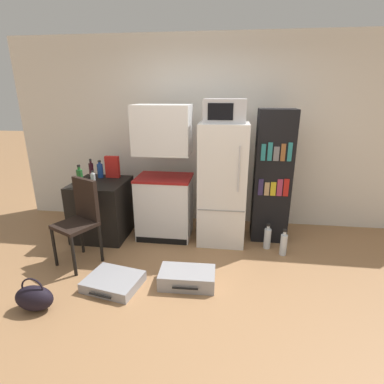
% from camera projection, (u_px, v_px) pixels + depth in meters
% --- Properties ---
extents(ground_plane, '(24.00, 24.00, 0.00)m').
position_uv_depth(ground_plane, '(200.00, 300.00, 2.90)').
color(ground_plane, '#A3754C').
extents(wall_back, '(6.40, 0.10, 2.68)m').
position_uv_depth(wall_back, '(229.00, 134.00, 4.33)').
color(wall_back, white).
rests_on(wall_back, ground_plane).
extents(side_table, '(0.69, 0.73, 0.78)m').
position_uv_depth(side_table, '(102.00, 209.00, 4.12)').
color(side_table, black).
rests_on(side_table, ground_plane).
extents(kitchen_hutch, '(0.73, 0.54, 1.77)m').
position_uv_depth(kitchen_hutch, '(164.00, 179.00, 3.97)').
color(kitchen_hutch, white).
rests_on(kitchen_hutch, ground_plane).
extents(refrigerator, '(0.60, 0.60, 1.57)m').
position_uv_depth(refrigerator, '(222.00, 184.00, 3.87)').
color(refrigerator, white).
rests_on(refrigerator, ground_plane).
extents(microwave, '(0.50, 0.40, 0.28)m').
position_uv_depth(microwave, '(225.00, 111.00, 3.57)').
color(microwave, '#B7B7BC').
rests_on(microwave, refrigerator).
extents(bookshelf, '(0.46, 0.33, 1.73)m').
position_uv_depth(bookshelf, '(272.00, 177.00, 3.88)').
color(bookshelf, black).
rests_on(bookshelf, ground_plane).
extents(bottle_clear_short, '(0.06, 0.06, 0.17)m').
position_uv_depth(bottle_clear_short, '(93.00, 178.00, 3.91)').
color(bottle_clear_short, silver).
rests_on(bottle_clear_short, side_table).
extents(bottle_wine_dark, '(0.06, 0.06, 0.28)m').
position_uv_depth(bottle_wine_dark, '(91.00, 171.00, 4.10)').
color(bottle_wine_dark, black).
rests_on(bottle_wine_dark, side_table).
extents(bottle_green_tall, '(0.08, 0.08, 0.29)m').
position_uv_depth(bottle_green_tall, '(80.00, 178.00, 3.75)').
color(bottle_green_tall, '#1E6028').
rests_on(bottle_green_tall, side_table).
extents(bottle_blue_soda, '(0.08, 0.08, 0.24)m').
position_uv_depth(bottle_blue_soda, '(100.00, 170.00, 4.17)').
color(bottle_blue_soda, '#1E47A3').
rests_on(bottle_blue_soda, side_table).
extents(bowl, '(0.16, 0.16, 0.05)m').
position_uv_depth(bowl, '(80.00, 182.00, 3.92)').
color(bowl, silver).
rests_on(bowl, side_table).
extents(cereal_box, '(0.19, 0.07, 0.30)m').
position_uv_depth(cereal_box, '(112.00, 167.00, 4.17)').
color(cereal_box, red).
rests_on(cereal_box, side_table).
extents(chair, '(0.54, 0.54, 0.99)m').
position_uv_depth(chair, '(81.00, 214.00, 3.42)').
color(chair, black).
rests_on(chair, ground_plane).
extents(suitcase_large_flat, '(0.61, 0.53, 0.11)m').
position_uv_depth(suitcase_large_flat, '(113.00, 282.00, 3.10)').
color(suitcase_large_flat, '#99999E').
rests_on(suitcase_large_flat, ground_plane).
extents(suitcase_small_flat, '(0.58, 0.37, 0.16)m').
position_uv_depth(suitcase_small_flat, '(187.00, 278.00, 3.12)').
color(suitcase_small_flat, '#99999E').
rests_on(suitcase_small_flat, ground_plane).
extents(handbag, '(0.36, 0.20, 0.33)m').
position_uv_depth(handbag, '(34.00, 298.00, 2.74)').
color(handbag, black).
rests_on(handbag, ground_plane).
extents(water_bottle_front, '(0.09, 0.09, 0.34)m').
position_uv_depth(water_bottle_front, '(267.00, 238.00, 3.83)').
color(water_bottle_front, silver).
rests_on(water_bottle_front, ground_plane).
extents(water_bottle_middle, '(0.08, 0.08, 0.34)m').
position_uv_depth(water_bottle_middle, '(284.00, 244.00, 3.67)').
color(water_bottle_middle, silver).
rests_on(water_bottle_middle, ground_plane).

